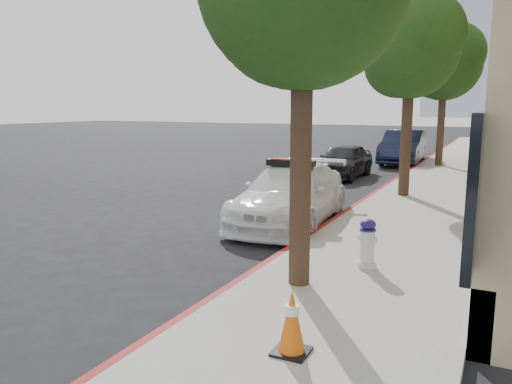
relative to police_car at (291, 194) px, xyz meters
The scene contains 10 objects.
ground 2.36m from the police_car, 119.01° to the right, with size 120.00×120.00×0.00m, color black.
sidewalk 8.42m from the police_car, 72.68° to the left, with size 3.20×50.00×0.15m, color gray.
curb_strip 8.10m from the police_car, 83.17° to the left, with size 0.12×50.00×0.15m, color maroon.
tree_mid 5.62m from the police_car, 65.44° to the left, with size 2.77×2.64×5.43m.
tree_far 12.70m from the police_car, 81.33° to the left, with size 3.10×3.00×5.81m.
police_car is the anchor object (origin of this frame).
parked_car_mid 7.76m from the police_car, 98.05° to the left, with size 1.50×3.74×1.27m, color black.
parked_car_far 13.19m from the police_car, 89.57° to the left, with size 1.64×4.71×1.55m, color #141A32.
fire_hydrant 3.80m from the police_car, 48.92° to the right, with size 0.33×0.30×0.78m.
traffic_cone 6.43m from the police_car, 67.18° to the right, with size 0.36×0.36×0.69m.
Camera 1 is at (5.41, -8.38, 2.67)m, focal length 35.00 mm.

